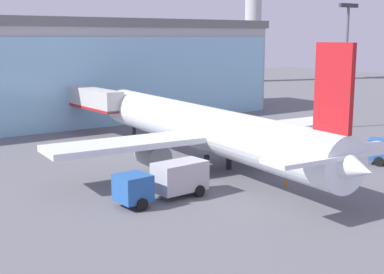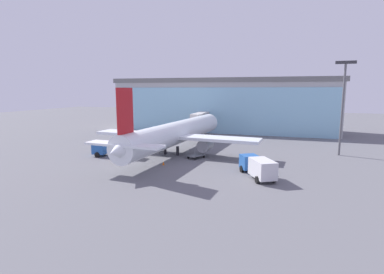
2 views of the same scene
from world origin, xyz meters
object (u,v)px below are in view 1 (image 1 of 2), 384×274
Objects in this scene: safety_cone_nose at (286,183)px; safety_cone_wingtip at (343,151)px; jet_bridge at (90,99)px; apron_light_mast at (346,54)px; baggage_cart at (267,161)px; catering_truck at (165,180)px; airplane at (205,129)px.

safety_cone_nose and safety_cone_wingtip have the same top height.
jet_bridge is at bearing 124.88° from safety_cone_wingtip.
baggage_cart is (-22.53, -10.85, -9.19)m from apron_light_mast.
baggage_cart is at bearing 179.23° from safety_cone_wingtip.
baggage_cart is at bearing -154.28° from apron_light_mast.
apron_light_mast is (29.76, -13.85, 5.37)m from jet_bridge.
jet_bridge reaches higher than catering_truck.
apron_light_mast reaches higher than safety_cone_wingtip.
safety_cone_wingtip is (-12.44, -10.99, -9.42)m from apron_light_mast.
airplane is 6.59m from baggage_cart.
jet_bridge is 0.33× the size of airplane.
airplane is 5.22× the size of catering_truck.
catering_truck is at bearing 164.52° from jet_bridge.
safety_cone_wingtip is at bearing -65.39° from baggage_cart.
safety_cone_nose is at bearing -146.82° from apron_light_mast.
baggage_cart is 5.85× the size of safety_cone_nose.
baggage_cart is (13.16, 3.70, -0.97)m from catering_truck.
jet_bridge is 33.26m from apron_light_mast.
catering_truck is at bearing 131.10° from baggage_cart.
jet_bridge is at bearing 8.07° from airplane.
airplane reaches higher than jet_bridge.
apron_light_mast is at bearing -38.90° from baggage_cart.
airplane is 71.09× the size of safety_cone_nose.
jet_bridge is 23.73× the size of safety_cone_wingtip.
apron_light_mast is at bearing 41.45° from safety_cone_wingtip.
catering_truck is 23.55m from safety_cone_wingtip.
airplane is 12.16× the size of baggage_cart.
baggage_cart is at bearing 61.96° from safety_cone_nose.
jet_bridge is at bearing -107.80° from catering_truck.
catering_truck is at bearing 167.35° from safety_cone_nose.
apron_light_mast is 29.13× the size of safety_cone_nose.
safety_cone_wingtip is at bearing -138.55° from apron_light_mast.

